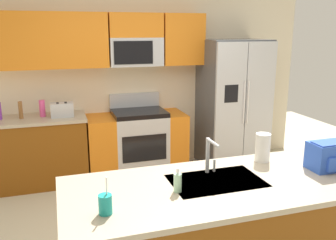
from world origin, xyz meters
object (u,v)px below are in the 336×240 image
object	(u,v)px
bottle_pink	(42,108)
refrigerator	(233,104)
range_oven	(137,142)
paper_towel_roll	(263,148)
toaster	(62,110)
drink_cup_teal	(105,204)
pepper_mill	(21,110)
soap_dispenser	(178,182)
backpack	(330,155)
sink_faucet	(210,153)

from	to	relation	value
bottle_pink	refrigerator	bearing A→B (deg)	-2.19
range_oven	paper_towel_roll	size ratio (longest dim) A/B	5.67
toaster	drink_cup_teal	bearing A→B (deg)	-86.40
pepper_mill	drink_cup_teal	size ratio (longest dim) A/B	0.89
refrigerator	pepper_mill	distance (m)	2.91
soap_dispenser	refrigerator	bearing A→B (deg)	55.48
refrigerator	toaster	size ratio (longest dim) A/B	6.61
drink_cup_teal	paper_towel_roll	xyz separation A→B (m)	(1.39, 0.51, 0.06)
refrigerator	paper_towel_roll	distance (m)	2.33
bottle_pink	soap_dispenser	distance (m)	2.78
pepper_mill	backpack	xyz separation A→B (m)	(2.47, -2.55, 0.01)
pepper_mill	drink_cup_teal	xyz separation A→B (m)	(0.67, -2.74, -0.05)
range_oven	bottle_pink	bearing A→B (deg)	178.61
refrigerator	toaster	bearing A→B (deg)	179.54
refrigerator	drink_cup_teal	size ratio (longest dim) A/B	7.61
pepper_mill	soap_dispenser	world-z (taller)	pepper_mill
pepper_mill	sink_faucet	distance (m)	2.80
range_oven	pepper_mill	distance (m)	1.58
range_oven	refrigerator	size ratio (longest dim) A/B	0.74
pepper_mill	soap_dispenser	distance (m)	2.84
drink_cup_teal	backpack	world-z (taller)	drink_cup_teal
toaster	drink_cup_teal	xyz separation A→B (m)	(0.17, -2.69, -0.03)
sink_faucet	backpack	xyz separation A→B (m)	(0.95, -0.20, -0.05)
soap_dispenser	backpack	world-z (taller)	backpack
sink_faucet	soap_dispenser	world-z (taller)	sink_faucet
range_oven	sink_faucet	size ratio (longest dim) A/B	4.82
bottle_pink	drink_cup_teal	size ratio (longest dim) A/B	0.88
range_oven	bottle_pink	distance (m)	1.34
pepper_mill	bottle_pink	xyz separation A→B (m)	(0.26, 0.03, -0.00)
sink_faucet	drink_cup_teal	xyz separation A→B (m)	(-0.86, -0.39, -0.10)
pepper_mill	backpack	bearing A→B (deg)	-45.99
soap_dispenser	backpack	distance (m)	1.29
pepper_mill	backpack	world-z (taller)	backpack
refrigerator	backpack	xyz separation A→B (m)	(-0.44, -2.49, 0.09)
toaster	soap_dispenser	world-z (taller)	toaster
soap_dispenser	backpack	bearing A→B (deg)	1.30
drink_cup_teal	backpack	xyz separation A→B (m)	(1.80, 0.19, 0.05)
range_oven	drink_cup_teal	xyz separation A→B (m)	(-0.81, -2.75, 0.52)
backpack	paper_towel_roll	bearing A→B (deg)	142.01
range_oven	soap_dispenser	world-z (taller)	range_oven
range_oven	sink_faucet	xyz separation A→B (m)	(0.05, -2.36, 0.62)
toaster	soap_dispenser	size ratio (longest dim) A/B	1.65
pepper_mill	range_oven	bearing A→B (deg)	0.10
bottle_pink	paper_towel_roll	bearing A→B (deg)	-51.50
pepper_mill	backpack	distance (m)	3.55
bottle_pink	toaster	bearing A→B (deg)	-18.89
drink_cup_teal	backpack	size ratio (longest dim) A/B	0.76
refrigerator	toaster	world-z (taller)	refrigerator
bottle_pink	backpack	size ratio (longest dim) A/B	0.67
range_oven	sink_faucet	distance (m)	2.44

